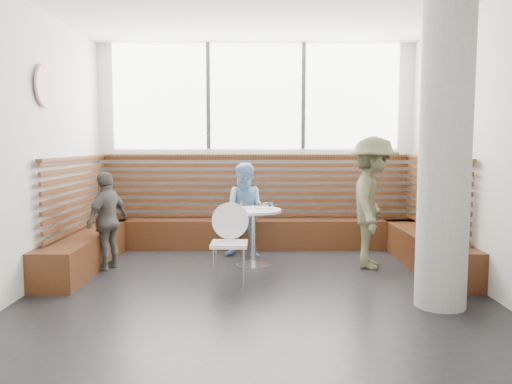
{
  "coord_description": "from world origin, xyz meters",
  "views": [
    {
      "loc": [
        -0.01,
        -5.49,
        1.63
      ],
      "look_at": [
        0.0,
        1.0,
        1.0
      ],
      "focal_mm": 35.0,
      "sensor_mm": 36.0,
      "label": 1
    }
  ],
  "objects_px": {
    "cafe_table": "(253,225)",
    "adult_man": "(372,203)",
    "concrete_column": "(445,147)",
    "child_left": "(107,220)",
    "cafe_chair": "(230,235)",
    "child_back": "(247,210)"
  },
  "relations": [
    {
      "from": "concrete_column",
      "to": "child_left",
      "type": "xyz_separation_m",
      "value": [
        -3.78,
        1.51,
        -0.96
      ]
    },
    {
      "from": "cafe_table",
      "to": "adult_man",
      "type": "relative_size",
      "value": 0.44
    },
    {
      "from": "child_back",
      "to": "child_left",
      "type": "bearing_deg",
      "value": -152.43
    },
    {
      "from": "cafe_chair",
      "to": "child_back",
      "type": "distance_m",
      "value": 1.29
    },
    {
      "from": "adult_man",
      "to": "child_left",
      "type": "relative_size",
      "value": 1.35
    },
    {
      "from": "cafe_table",
      "to": "child_back",
      "type": "xyz_separation_m",
      "value": [
        -0.09,
        0.57,
        0.13
      ]
    },
    {
      "from": "cafe_table",
      "to": "cafe_chair",
      "type": "xyz_separation_m",
      "value": [
        -0.28,
        -0.7,
        -0.0
      ]
    },
    {
      "from": "adult_man",
      "to": "child_back",
      "type": "xyz_separation_m",
      "value": [
        -1.65,
        0.63,
        -0.18
      ]
    },
    {
      "from": "cafe_table",
      "to": "child_back",
      "type": "relative_size",
      "value": 0.56
    },
    {
      "from": "cafe_chair",
      "to": "child_left",
      "type": "xyz_separation_m",
      "value": [
        -1.62,
        0.57,
        0.09
      ]
    },
    {
      "from": "cafe_chair",
      "to": "cafe_table",
      "type": "bearing_deg",
      "value": 69.3
    },
    {
      "from": "cafe_table",
      "to": "adult_man",
      "type": "height_order",
      "value": "adult_man"
    },
    {
      "from": "cafe_table",
      "to": "child_left",
      "type": "bearing_deg",
      "value": -176.04
    },
    {
      "from": "cafe_table",
      "to": "adult_man",
      "type": "distance_m",
      "value": 1.59
    },
    {
      "from": "adult_man",
      "to": "child_left",
      "type": "distance_m",
      "value": 3.46
    },
    {
      "from": "child_left",
      "to": "concrete_column",
      "type": "bearing_deg",
      "value": 90.07
    },
    {
      "from": "concrete_column",
      "to": "adult_man",
      "type": "xyz_separation_m",
      "value": [
        -0.33,
        1.58,
        -0.74
      ]
    },
    {
      "from": "cafe_table",
      "to": "cafe_chair",
      "type": "relative_size",
      "value": 0.83
    },
    {
      "from": "cafe_chair",
      "to": "child_back",
      "type": "height_order",
      "value": "child_back"
    },
    {
      "from": "child_back",
      "to": "child_left",
      "type": "distance_m",
      "value": 1.94
    },
    {
      "from": "cafe_chair",
      "to": "child_left",
      "type": "relative_size",
      "value": 0.73
    },
    {
      "from": "cafe_table",
      "to": "child_left",
      "type": "distance_m",
      "value": 1.9
    }
  ]
}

